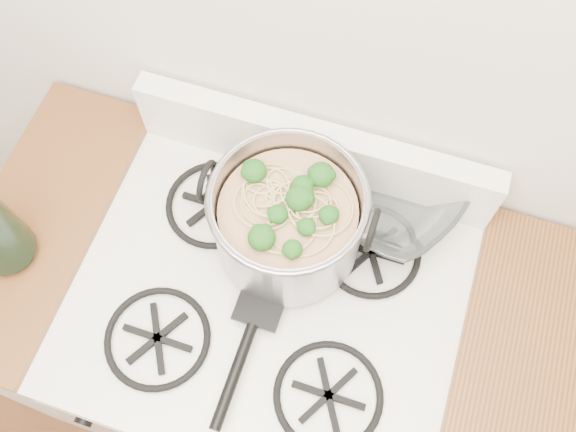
{
  "coord_description": "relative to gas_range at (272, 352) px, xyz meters",
  "views": [
    {
      "loc": [
        0.16,
        0.9,
        2.11
      ],
      "look_at": [
        0.0,
        1.38,
        1.04
      ],
      "focal_mm": 40.0,
      "sensor_mm": 36.0,
      "label": 1
    }
  ],
  "objects": [
    {
      "name": "stock_pot",
      "position": [
        0.0,
        0.12,
        0.58
      ],
      "size": [
        0.32,
        0.29,
        0.2
      ],
      "color": "#93929A",
      "rests_on": "gas_range"
    },
    {
      "name": "counter_left",
      "position": [
        -0.51,
        0.0,
        0.02
      ],
      "size": [
        0.25,
        0.65,
        0.92
      ],
      "color": "silver",
      "rests_on": "ground"
    },
    {
      "name": "spatula",
      "position": [
        -0.0,
        -0.02,
        0.5
      ],
      "size": [
        0.29,
        0.31,
        0.02
      ],
      "primitive_type": null,
      "rotation": [
        0.0,
        0.0,
        -0.0
      ],
      "color": "black",
      "rests_on": "gas_range"
    },
    {
      "name": "glass_bowl",
      "position": [
        0.17,
        0.28,
        0.5
      ],
      "size": [
        0.16,
        0.16,
        0.03
      ],
      "primitive_type": "imported",
      "rotation": [
        0.0,
        0.0,
        -0.4
      ],
      "color": "white",
      "rests_on": "gas_range"
    },
    {
      "name": "gas_range",
      "position": [
        0.0,
        0.0,
        0.0
      ],
      "size": [
        0.76,
        0.66,
        0.92
      ],
      "color": "white",
      "rests_on": "ground"
    }
  ]
}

